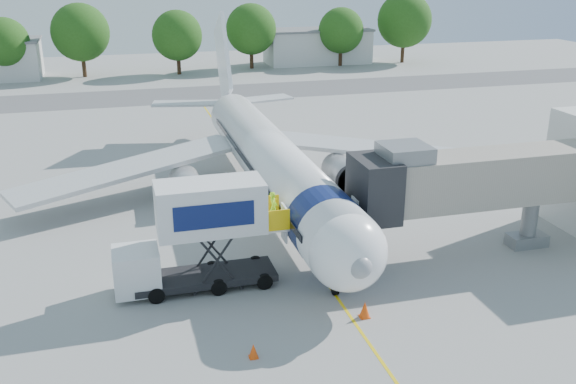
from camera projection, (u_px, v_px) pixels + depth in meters
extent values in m
plane|color=#989895|center=(285.00, 222.00, 40.11)|extent=(160.00, 160.00, 0.00)
cube|color=yellow|center=(285.00, 222.00, 40.11)|extent=(0.15, 70.00, 0.01)
cube|color=#59595B|center=(195.00, 94.00, 78.18)|extent=(120.00, 10.00, 0.01)
cylinder|color=white|center=(273.00, 163.00, 41.81)|extent=(3.70, 28.00, 3.70)
sphere|color=white|center=(347.00, 252.00, 29.12)|extent=(3.70, 3.70, 3.70)
sphere|color=gray|center=(360.00, 266.00, 27.71)|extent=(1.10, 1.10, 1.10)
cone|color=white|center=(227.00, 108.00, 57.22)|extent=(3.70, 6.00, 3.70)
cube|color=white|center=(223.00, 59.00, 56.69)|extent=(0.35, 7.26, 8.29)
cube|color=silver|center=(379.00, 149.00, 47.45)|extent=(16.17, 9.32, 1.42)
cube|color=silver|center=(130.00, 168.00, 42.98)|extent=(16.17, 9.32, 1.42)
cylinder|color=#999BA0|center=(343.00, 174.00, 45.11)|extent=(2.10, 3.60, 2.10)
cylinder|color=#999BA0|center=(187.00, 187.00, 42.38)|extent=(2.10, 3.60, 2.10)
cube|color=black|center=(350.00, 245.00, 28.69)|extent=(2.60, 1.39, 0.81)
cylinder|color=#0B174D|center=(326.00, 227.00, 31.84)|extent=(3.73, 2.00, 3.73)
cylinder|color=silver|center=(335.00, 281.00, 31.25)|extent=(0.16, 0.16, 1.50)
cylinder|color=black|center=(335.00, 288.00, 31.39)|extent=(0.25, 0.64, 0.64)
cylinder|color=black|center=(298.00, 182.00, 46.04)|extent=(0.35, 0.90, 0.90)
cylinder|color=black|center=(226.00, 188.00, 44.75)|extent=(0.35, 0.90, 0.90)
cube|color=gray|center=(479.00, 178.00, 34.50)|extent=(13.60, 2.60, 2.80)
cube|color=black|center=(374.00, 188.00, 32.98)|extent=(2.00, 3.20, 3.20)
cube|color=slate|center=(405.00, 152.00, 32.77)|extent=(2.40, 2.40, 0.80)
cylinder|color=slate|center=(529.00, 221.00, 36.36)|extent=(0.90, 0.90, 3.00)
cube|color=slate|center=(527.00, 240.00, 36.75)|extent=(2.20, 1.20, 0.70)
cylinder|color=black|center=(513.00, 242.00, 36.53)|extent=(0.30, 0.70, 0.70)
cylinder|color=black|center=(540.00, 238.00, 36.98)|extent=(0.30, 0.70, 0.70)
cube|color=black|center=(205.00, 276.00, 32.09)|extent=(7.00, 2.30, 0.35)
cube|color=silver|center=(137.00, 270.00, 31.00)|extent=(2.20, 2.20, 2.10)
cube|color=black|center=(136.00, 262.00, 30.84)|extent=(1.90, 2.10, 0.70)
cube|color=silver|center=(210.00, 207.00, 30.93)|extent=(5.20, 2.40, 2.50)
cube|color=#0B174D|center=(214.00, 216.00, 29.82)|extent=(3.80, 0.04, 1.20)
cube|color=silver|center=(274.00, 223.00, 32.12)|extent=(1.10, 2.20, 0.10)
cube|color=yellow|center=(279.00, 221.00, 30.98)|extent=(1.10, 0.06, 1.10)
cube|color=yellow|center=(269.00, 206.00, 32.88)|extent=(1.10, 0.06, 1.10)
cylinder|color=black|center=(265.00, 282.00, 31.89)|extent=(0.80, 0.25, 0.80)
cylinder|color=black|center=(255.00, 264.00, 33.79)|extent=(0.80, 0.25, 0.80)
cylinder|color=black|center=(157.00, 296.00, 30.57)|extent=(0.80, 0.25, 0.80)
cylinder|color=black|center=(153.00, 276.00, 32.47)|extent=(0.80, 0.25, 0.80)
imported|color=#95E418|center=(273.00, 207.00, 31.82)|extent=(0.50, 0.66, 1.61)
cube|color=silver|center=(339.00, 371.00, 24.49)|extent=(3.83, 2.52, 1.41)
cube|color=#0B174D|center=(339.00, 361.00, 24.33)|extent=(2.33, 2.10, 0.35)
cylinder|color=black|center=(300.00, 369.00, 25.19)|extent=(0.74, 0.40, 0.71)
cylinder|color=black|center=(372.00, 366.00, 25.34)|extent=(0.74, 0.40, 0.71)
cone|color=#F04A0C|center=(365.00, 309.00, 29.37)|extent=(0.50, 0.50, 0.79)
cube|color=#F04A0C|center=(364.00, 317.00, 29.49)|extent=(0.45, 0.45, 0.05)
cone|color=#F04A0C|center=(253.00, 351.00, 26.40)|extent=(0.41, 0.41, 0.64)
cube|color=#F04A0C|center=(254.00, 357.00, 26.50)|extent=(0.37, 0.37, 0.04)
cube|color=silver|center=(317.00, 47.00, 100.92)|extent=(16.00, 7.00, 5.00)
cube|color=slate|center=(318.00, 30.00, 100.01)|extent=(16.40, 7.40, 0.30)
cylinder|color=#382314|center=(8.00, 70.00, 86.09)|extent=(0.56, 0.56, 2.97)
sphere|color=#244F15|center=(4.00, 43.00, 84.85)|extent=(6.61, 6.61, 6.61)
cylinder|color=#382314|center=(84.00, 64.00, 89.18)|extent=(0.56, 0.56, 3.54)
sphere|color=#244F15|center=(80.00, 32.00, 87.70)|extent=(7.86, 7.86, 7.86)
cylinder|color=#382314|center=(179.00, 63.00, 91.26)|extent=(0.56, 0.56, 3.16)
sphere|color=#244F15|center=(177.00, 35.00, 89.94)|extent=(7.02, 7.02, 7.02)
cylinder|color=#382314|center=(252.00, 57.00, 96.16)|extent=(0.56, 0.56, 3.35)
sphere|color=#244F15|center=(251.00, 29.00, 94.76)|extent=(7.45, 7.45, 7.45)
cylinder|color=#382314|center=(340.00, 56.00, 98.68)|extent=(0.56, 0.56, 3.09)
sphere|color=#244F15|center=(341.00, 30.00, 97.38)|extent=(6.87, 6.87, 6.87)
cylinder|color=#382314|center=(403.00, 50.00, 101.66)|extent=(0.56, 0.56, 3.80)
sphere|color=#244F15|center=(404.00, 20.00, 100.08)|extent=(8.45, 8.45, 8.45)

